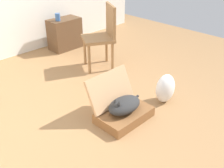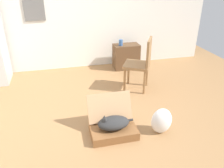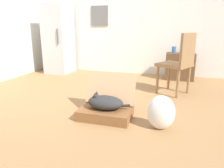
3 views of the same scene
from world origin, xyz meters
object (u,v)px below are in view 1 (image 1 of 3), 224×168
plastic_bag_white (165,88)px  suitcase_base (124,115)px  vase_tall (58,17)px  side_table (65,34)px  cat (124,105)px  chair (103,34)px

plastic_bag_white → suitcase_base: bearing=171.4°
vase_tall → suitcase_base: bearing=-108.1°
plastic_bag_white → side_table: bearing=84.6°
cat → side_table: size_ratio=0.88×
suitcase_base → chair: 1.59m
plastic_bag_white → vase_tall: vase_tall is taller
suitcase_base → vase_tall: 2.51m
suitcase_base → vase_tall: size_ratio=4.76×
vase_tall → chair: chair is taller
suitcase_base → plastic_bag_white: size_ratio=1.65×
suitcase_base → chair: chair is taller
vase_tall → chair: 1.08m
side_table → suitcase_base: bearing=-111.0°
cat → vase_tall: (0.76, 2.32, 0.43)m
cat → vase_tall: 2.48m
cat → chair: size_ratio=0.52×
cat → vase_tall: vase_tall is taller
side_table → vase_tall: bearing=-167.0°
plastic_bag_white → chair: 1.41m
suitcase_base → chair: bearing=55.9°
cat → suitcase_base: bearing=-4.0°
plastic_bag_white → side_table: side_table is taller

